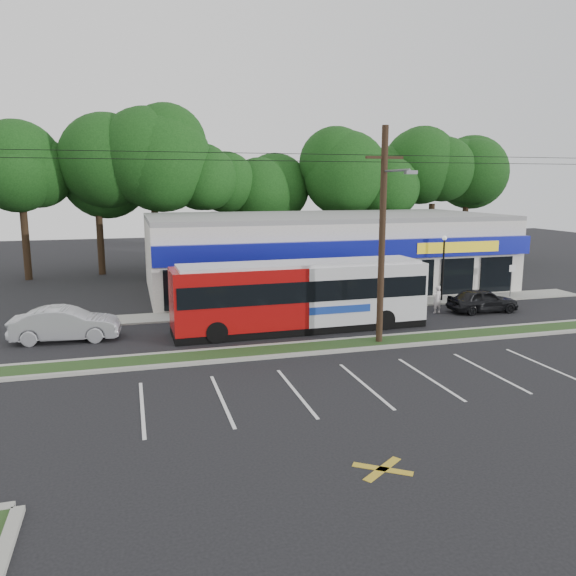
{
  "coord_description": "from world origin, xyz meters",
  "views": [
    {
      "loc": [
        -8.14,
        -22.49,
        7.39
      ],
      "look_at": [
        -0.34,
        5.0,
        2.13
      ],
      "focal_mm": 35.0,
      "sensor_mm": 36.0,
      "label": 1
    }
  ],
  "objects_px": {
    "utility_pole": "(380,229)",
    "sign_post": "(512,275)",
    "car_dark": "(483,300)",
    "pedestrian_a": "(437,299)",
    "pedestrian_b": "(418,290)",
    "lamp_post": "(443,260)",
    "metrobus": "(301,294)",
    "car_silver": "(65,324)"
  },
  "relations": [
    {
      "from": "sign_post",
      "to": "car_dark",
      "type": "bearing_deg",
      "value": -144.26
    },
    {
      "from": "sign_post",
      "to": "car_dark",
      "type": "xyz_separation_m",
      "value": [
        -4.27,
        -3.07,
        -0.85
      ]
    },
    {
      "from": "metrobus",
      "to": "car_dark",
      "type": "height_order",
      "value": "metrobus"
    },
    {
      "from": "metrobus",
      "to": "pedestrian_b",
      "type": "height_order",
      "value": "metrobus"
    },
    {
      "from": "car_dark",
      "to": "car_silver",
      "type": "bearing_deg",
      "value": 91.66
    },
    {
      "from": "car_silver",
      "to": "pedestrian_b",
      "type": "height_order",
      "value": "pedestrian_b"
    },
    {
      "from": "sign_post",
      "to": "metrobus",
      "type": "xyz_separation_m",
      "value": [
        -15.8,
        -4.07,
        0.32
      ]
    },
    {
      "from": "utility_pole",
      "to": "car_dark",
      "type": "xyz_separation_m",
      "value": [
        8.89,
        4.57,
        -4.71
      ]
    },
    {
      "from": "pedestrian_a",
      "to": "utility_pole",
      "type": "bearing_deg",
      "value": 32.06
    },
    {
      "from": "lamp_post",
      "to": "metrobus",
      "type": "distance_m",
      "value": 11.65
    },
    {
      "from": "utility_pole",
      "to": "pedestrian_a",
      "type": "relative_size",
      "value": 30.91
    },
    {
      "from": "utility_pole",
      "to": "sign_post",
      "type": "height_order",
      "value": "utility_pole"
    },
    {
      "from": "utility_pole",
      "to": "metrobus",
      "type": "bearing_deg",
      "value": 126.36
    },
    {
      "from": "sign_post",
      "to": "car_dark",
      "type": "distance_m",
      "value": 5.33
    },
    {
      "from": "sign_post",
      "to": "car_silver",
      "type": "bearing_deg",
      "value": -173.76
    },
    {
      "from": "car_dark",
      "to": "pedestrian_b",
      "type": "height_order",
      "value": "pedestrian_b"
    },
    {
      "from": "pedestrian_b",
      "to": "lamp_post",
      "type": "bearing_deg",
      "value": -147.2
    },
    {
      "from": "metrobus",
      "to": "sign_post",
      "type": "bearing_deg",
      "value": 13.52
    },
    {
      "from": "lamp_post",
      "to": "pedestrian_b",
      "type": "height_order",
      "value": "lamp_post"
    },
    {
      "from": "lamp_post",
      "to": "sign_post",
      "type": "height_order",
      "value": "lamp_post"
    },
    {
      "from": "car_silver",
      "to": "utility_pole",
      "type": "bearing_deg",
      "value": -104.32
    },
    {
      "from": "utility_pole",
      "to": "lamp_post",
      "type": "relative_size",
      "value": 11.76
    },
    {
      "from": "utility_pole",
      "to": "car_silver",
      "type": "relative_size",
      "value": 10.03
    },
    {
      "from": "metrobus",
      "to": "lamp_post",
      "type": "bearing_deg",
      "value": 20.77
    },
    {
      "from": "utility_pole",
      "to": "sign_post",
      "type": "xyz_separation_m",
      "value": [
        13.17,
        7.65,
        -3.86
      ]
    },
    {
      "from": "lamp_post",
      "to": "car_dark",
      "type": "distance_m",
      "value": 3.91
    },
    {
      "from": "lamp_post",
      "to": "car_silver",
      "type": "xyz_separation_m",
      "value": [
        -22.29,
        -3.21,
        -1.85
      ]
    },
    {
      "from": "metrobus",
      "to": "pedestrian_a",
      "type": "bearing_deg",
      "value": 8.74
    },
    {
      "from": "utility_pole",
      "to": "car_dark",
      "type": "relative_size",
      "value": 12.12
    },
    {
      "from": "lamp_post",
      "to": "metrobus",
      "type": "relative_size",
      "value": 0.32
    },
    {
      "from": "lamp_post",
      "to": "pedestrian_a",
      "type": "height_order",
      "value": "lamp_post"
    },
    {
      "from": "lamp_post",
      "to": "car_silver",
      "type": "distance_m",
      "value": 22.6
    },
    {
      "from": "pedestrian_a",
      "to": "car_silver",
      "type": "bearing_deg",
      "value": -6.22
    },
    {
      "from": "car_dark",
      "to": "car_silver",
      "type": "height_order",
      "value": "car_silver"
    },
    {
      "from": "sign_post",
      "to": "metrobus",
      "type": "height_order",
      "value": "metrobus"
    },
    {
      "from": "car_dark",
      "to": "car_silver",
      "type": "distance_m",
      "value": 23.02
    },
    {
      "from": "lamp_post",
      "to": "pedestrian_a",
      "type": "relative_size",
      "value": 2.63
    },
    {
      "from": "utility_pole",
      "to": "car_silver",
      "type": "bearing_deg",
      "value": 161.73
    },
    {
      "from": "sign_post",
      "to": "lamp_post",
      "type": "bearing_deg",
      "value": 177.42
    },
    {
      "from": "lamp_post",
      "to": "car_dark",
      "type": "bearing_deg",
      "value": -77.58
    },
    {
      "from": "pedestrian_b",
      "to": "pedestrian_a",
      "type": "bearing_deg",
      "value": 109.57
    },
    {
      "from": "car_dark",
      "to": "pedestrian_a",
      "type": "relative_size",
      "value": 2.55
    }
  ]
}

